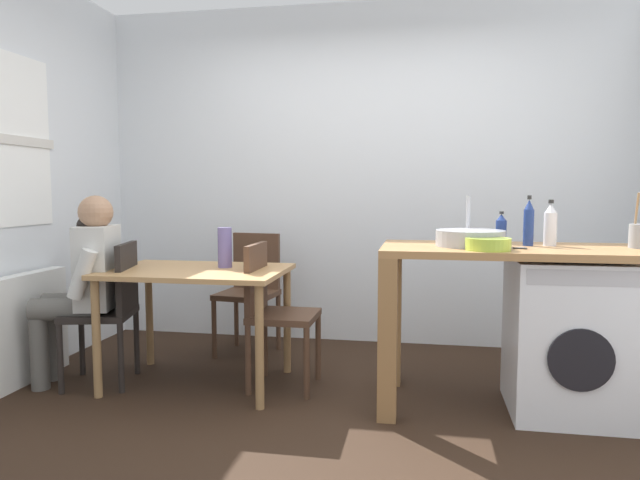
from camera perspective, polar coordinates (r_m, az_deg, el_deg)
The scene contains 19 objects.
ground_plane at distance 3.13m, azimuth 0.70°, elevation -18.16°, with size 5.46×5.46×0.00m, color black.
wall_back at distance 4.61m, azimuth 4.36°, elevation 6.50°, with size 4.60×0.10×2.70m, color silver.
radiator at distance 4.11m, azimuth -27.83°, elevation -7.96°, with size 0.10×0.80×0.70m, color white.
dining_table at distance 3.65m, azimuth -12.25°, elevation -4.36°, with size 1.10×0.76×0.74m.
chair_person_seat at distance 3.85m, azimuth -20.29°, elevation -6.14°, with size 0.48×0.48×0.90m.
chair_opposite at distance 3.57m, azimuth -4.78°, elevation -6.68°, with size 0.40×0.40×0.90m.
chair_spare_by_wall at distance 4.36m, azimuth -6.96°, elevation -4.57°, with size 0.45×0.45×0.90m.
seated_person at distance 3.87m, azimuth -22.65°, elevation -3.69°, with size 0.54×0.54×1.20m.
kitchen_counter at distance 3.31m, azimuth 15.68°, elevation -3.35°, with size 1.50×0.68×0.92m.
washing_machine at distance 3.44m, azimuth 23.51°, elevation -8.87°, with size 0.60×0.61×0.86m.
sink_basin at distance 3.28m, azimuth 14.87°, elevation 0.18°, with size 0.38×0.38×0.09m, color #9EA0A5.
tap at distance 3.45m, azimuth 14.67°, elevation 2.01°, with size 0.02×0.02×0.28m, color #B2B2B7.
bottle_tall_green at distance 3.49m, azimuth 17.75°, elevation 1.06°, with size 0.06×0.06×0.19m.
bottle_squat_brown at distance 3.39m, azimuth 20.25°, elevation 1.61°, with size 0.06×0.06×0.28m.
bottle_clear_small at distance 3.43m, azimuth 22.16°, elevation 1.40°, with size 0.07×0.07×0.26m.
mixing_bowl at distance 3.09m, azimuth 16.54°, elevation -0.32°, with size 0.23×0.23×0.06m.
utensil_crock at distance 3.51m, azimuth 29.49°, elevation 0.41°, with size 0.11×0.11×0.30m.
vase at distance 3.66m, azimuth -9.55°, elevation -0.75°, with size 0.09×0.09×0.26m, color slate.
scissors at distance 3.21m, azimuth 18.78°, elevation -0.76°, with size 0.15×0.06×0.01m.
Camera 1 is at (0.48, -2.84, 1.24)m, focal length 31.82 mm.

